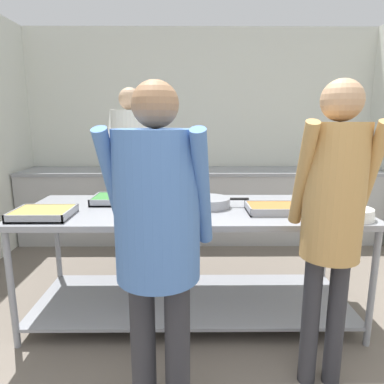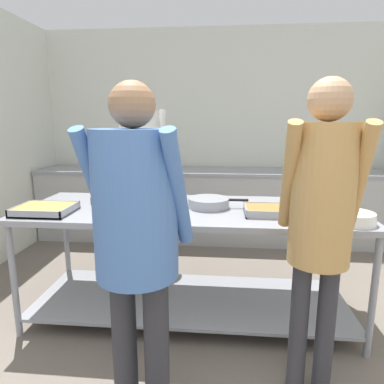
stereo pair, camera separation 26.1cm
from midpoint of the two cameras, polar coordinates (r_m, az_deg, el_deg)
name	(u,v)px [view 1 (the left image)]	position (r m, az deg, el deg)	size (l,w,h in m)	color
wall_rear	(200,134)	(4.61, -0.29, 9.67)	(4.58, 0.06, 2.65)	silver
back_counter	(201,204)	(4.36, -0.25, -2.09)	(4.42, 0.65, 0.90)	#A8A8A8
serving_counter	(192,243)	(2.62, -2.87, -8.60)	(2.46, 0.90, 0.86)	gray
serving_tray_vegetables	(43,213)	(2.55, -26.33, -3.27)	(0.38, 0.31, 0.05)	gray
serving_tray_roast	(120,199)	(2.79, -14.56, -1.21)	(0.41, 0.31, 0.05)	gray
broccoli_bowl	(164,197)	(2.74, -7.48, -0.85)	(0.20, 0.20, 0.10)	#3D668C
sauce_pan	(210,202)	(2.55, 0.08, -1.70)	(0.44, 0.30, 0.07)	gray
serving_tray_greens	(282,209)	(2.46, 11.87, -2.78)	(0.49, 0.27, 0.05)	gray
plate_stack	(352,213)	(2.44, 22.41, -3.35)	(0.28, 0.28, 0.07)	white
guest_serving_left	(158,224)	(1.62, -10.37, -5.36)	(0.54, 0.40, 1.67)	#2D2D33
guest_serving_right	(333,204)	(1.89, 18.86, -2.01)	(0.43, 0.35, 1.70)	#2D2D33
cook_behind_counter	(132,161)	(3.41, -12.16, 5.13)	(0.48, 0.37, 1.80)	#2D2D33
water_bottle	(113,162)	(4.39, -14.75, 4.88)	(0.07, 0.07, 0.23)	silver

